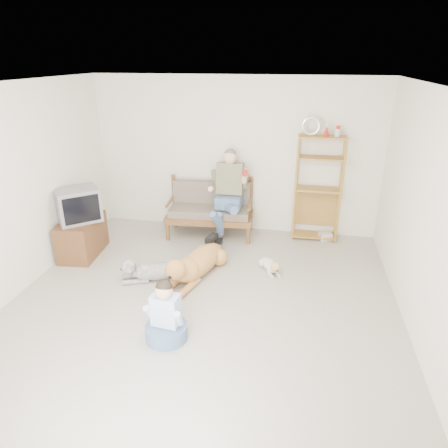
% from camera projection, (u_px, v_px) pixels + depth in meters
% --- Properties ---
extents(floor, '(5.50, 5.50, 0.00)m').
position_uv_depth(floor, '(199.00, 312.00, 5.02)').
color(floor, '#BBB7A4').
rests_on(floor, ground).
extents(ceiling, '(5.50, 5.50, 0.00)m').
position_uv_depth(ceiling, '(192.00, 86.00, 3.97)').
color(ceiling, white).
rests_on(ceiling, ground).
extents(wall_back, '(5.00, 0.00, 5.00)m').
position_uv_depth(wall_back, '(235.00, 156.00, 6.98)').
color(wall_back, silver).
rests_on(wall_back, ground).
extents(wall_front, '(5.00, 0.00, 5.00)m').
position_uv_depth(wall_front, '(59.00, 408.00, 2.01)').
color(wall_front, silver).
rests_on(wall_front, ground).
extents(wall_left, '(0.00, 5.50, 5.50)m').
position_uv_depth(wall_left, '(0.00, 199.00, 4.93)').
color(wall_left, silver).
rests_on(wall_left, ground).
extents(wall_right, '(0.00, 5.50, 5.50)m').
position_uv_depth(wall_right, '(433.00, 229.00, 4.07)').
color(wall_right, silver).
rests_on(wall_right, ground).
extents(loveseat, '(1.55, 0.81, 0.95)m').
position_uv_depth(loveseat, '(211.00, 208.00, 7.07)').
color(loveseat, brown).
rests_on(loveseat, ground).
extents(man, '(0.59, 0.85, 1.37)m').
position_uv_depth(man, '(226.00, 201.00, 6.73)').
color(man, slate).
rests_on(man, loveseat).
extents(etagere, '(0.80, 0.35, 2.09)m').
position_uv_depth(etagere, '(318.00, 188.00, 6.72)').
color(etagere, olive).
rests_on(etagere, ground).
extents(book_stack, '(0.24, 0.20, 0.13)m').
position_uv_depth(book_stack, '(325.00, 236.00, 6.97)').
color(book_stack, silver).
rests_on(book_stack, ground).
extents(tv_stand, '(0.58, 0.94, 0.60)m').
position_uv_depth(tv_stand, '(82.00, 237.00, 6.39)').
color(tv_stand, brown).
rests_on(tv_stand, ground).
extents(crt_tv, '(0.79, 0.78, 0.52)m').
position_uv_depth(crt_tv, '(78.00, 205.00, 6.14)').
color(crt_tv, slate).
rests_on(crt_tv, tv_stand).
extents(wall_outlet, '(0.12, 0.02, 0.08)m').
position_uv_depth(wall_outlet, '(170.00, 208.00, 7.59)').
color(wall_outlet, silver).
rests_on(wall_outlet, ground).
extents(golden_retriever, '(0.71, 1.61, 0.50)m').
position_uv_depth(golden_retriever, '(195.00, 264.00, 5.76)').
color(golden_retriever, '#C48D44').
rests_on(golden_retriever, ground).
extents(shaggy_dog, '(1.11, 0.56, 0.35)m').
position_uv_depth(shaggy_dog, '(154.00, 271.00, 5.71)').
color(shaggy_dog, silver).
rests_on(shaggy_dog, ground).
extents(terrier, '(0.36, 0.57, 0.24)m').
position_uv_depth(terrier, '(271.00, 266.00, 5.93)').
color(terrier, white).
rests_on(terrier, ground).
extents(child, '(0.48, 0.48, 0.76)m').
position_uv_depth(child, '(166.00, 318.00, 4.47)').
color(child, slate).
rests_on(child, ground).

